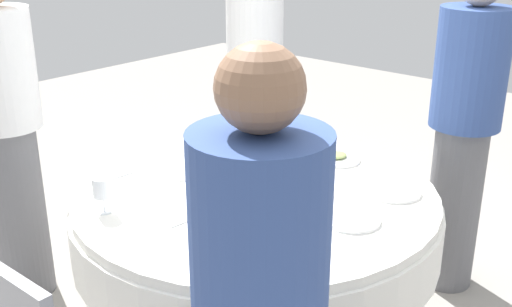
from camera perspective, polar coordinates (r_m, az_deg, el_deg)
The scene contains 16 objects.
dining_table at distance 2.69m, azimuth 0.00°, elevation -6.13°, with size 1.55×1.55×0.74m.
bottle_green_outer at distance 1.98m, azimuth 0.40°, elevation -7.15°, with size 0.06×0.06×0.32m.
bottle_brown_far at distance 2.34m, azimuth -0.91°, elevation -2.54°, with size 0.07×0.07×0.32m.
bottle_dark_green_mid at distance 2.56m, azimuth -0.12°, elevation -0.88°, with size 0.07×0.07×0.28m.
wine_glass_right at distance 2.47m, azimuth -13.89°, elevation -3.10°, with size 0.07×0.07×0.15m.
wine_glass_front at distance 2.45m, azimuth 0.39°, elevation -2.46°, with size 0.07×0.07×0.14m.
plate_left at distance 2.39m, azimuth 8.77°, elevation -5.96°, with size 0.22×0.22×0.02m.
plate_east at distance 2.96m, azimuth 7.41°, elevation -0.40°, with size 0.22×0.22×0.04m.
plate_west at distance 2.66m, azimuth 12.46°, elevation -3.39°, with size 0.23×0.23×0.02m.
plate_north at distance 2.98m, azimuth -0.06°, elevation -0.11°, with size 0.21×0.21×0.04m.
fork_far at distance 2.39m, azimuth -6.20°, elevation -6.07°, with size 0.18×0.02×0.01m, color silver.
spoon_mid at distance 2.73m, azimuth -5.16°, elevation -2.40°, with size 0.18×0.02×0.01m, color silver.
knife_right at distance 2.82m, azimuth -12.36°, elevation -2.05°, with size 0.18×0.02×0.01m, color silver.
person_outer at distance 3.16m, azimuth -21.89°, elevation 2.14°, with size 0.34×0.34×1.68m.
person_far at distance 3.82m, azimuth -0.11°, elevation 6.85°, with size 0.34×0.34×1.68m.
person_mid at distance 3.19m, azimuth 18.47°, elevation 2.17°, with size 0.34×0.34×1.63m.
Camera 1 is at (1.81, 1.57, 1.82)m, focal length 43.70 mm.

